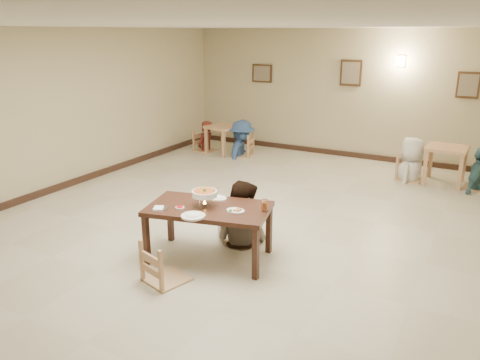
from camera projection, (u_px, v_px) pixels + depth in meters
The scene contains 29 objects.
floor at pixel (246, 225), 7.36m from camera, with size 10.00×10.00×0.00m, color beige.
ceiling at pixel (247, 25), 6.45m from camera, with size 10.00×10.00×0.00m, color silver.
wall_back at pixel (346, 94), 11.08m from camera, with size 10.00×10.00×0.00m, color #C0B28A.
wall_left at pixel (58, 111), 8.75m from camera, with size 10.00×10.00×0.00m, color #C0B28A.
baseboard_back at pixel (341, 153), 11.49m from camera, with size 8.00×0.06×0.12m, color #321E15.
baseboard_left at pixel (68, 184), 9.17m from camera, with size 0.06×10.00×0.12m, color #321E15.
picture_a at pixel (262, 73), 11.94m from camera, with size 0.55×0.04×0.45m.
picture_b at pixel (351, 73), 10.85m from camera, with size 0.50×0.04×0.60m.
picture_c at pixel (468, 85), 9.74m from camera, with size 0.45×0.04×0.55m.
wall_sconce at pixel (401, 61), 10.25m from camera, with size 0.16×0.05×0.22m, color #FFD88C.
main_table at pixel (209, 212), 6.10m from camera, with size 1.74×1.22×0.74m.
chair_far at pixel (242, 208), 6.77m from camera, with size 0.45×0.45×0.96m.
chair_near at pixel (165, 243), 5.59m from camera, with size 0.47×0.47×1.01m.
main_diner at pixel (241, 181), 6.55m from camera, with size 0.89×0.69×1.83m, color gray.
curry_warmer at pixel (204, 194), 6.04m from camera, with size 0.37×0.33×0.30m.
rice_plate_far at pixel (216, 198), 6.36m from camera, with size 0.30×0.30×0.07m.
rice_plate_near at pixel (193, 216), 5.74m from camera, with size 0.30×0.30×0.07m.
fried_plate at pixel (235, 210), 5.91m from camera, with size 0.24×0.24×0.05m.
chili_dish at pixel (180, 207), 6.01m from camera, with size 0.12×0.12×0.02m.
napkin_cutlery at pixel (159, 208), 5.97m from camera, with size 0.21×0.26×0.03m.
drink_glass at pixel (265, 206), 5.91m from camera, with size 0.08×0.08×0.15m.
bg_table_left at pixel (223, 131), 11.56m from camera, with size 0.83×0.83×0.70m.
bg_table_right at pixel (447, 153), 9.22m from camera, with size 0.78×0.78×0.76m.
bg_chair_ll at pixel (205, 131), 11.83m from camera, with size 0.48×0.48×1.03m.
bg_chair_lr at pixel (242, 135), 11.35m from camera, with size 0.50×0.50×1.06m.
bg_chair_rl at pixel (412, 155), 9.49m from camera, with size 0.50×0.50×1.06m.
bg_diner_a at pixel (205, 121), 11.75m from camera, with size 0.56×0.37×1.54m, color #5E1F17.
bg_diner_b at pixel (242, 120), 11.24m from camera, with size 1.14×0.66×1.77m, color #33558B.
bg_diner_c at pixel (414, 137), 9.38m from camera, with size 0.87×0.56×1.77m, color silver.
Camera 1 is at (3.21, -6.00, 2.90)m, focal length 35.00 mm.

